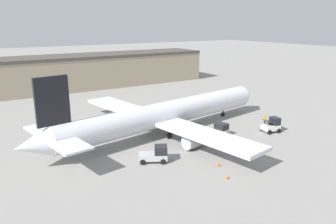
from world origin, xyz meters
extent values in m
plane|color=gray|center=(0.00, 0.00, 0.00)|extent=(400.00, 400.00, 0.00)
cube|color=gray|center=(2.91, 42.18, 3.85)|extent=(62.47, 11.81, 7.71)
cube|color=#47423D|center=(2.91, 42.18, 8.06)|extent=(62.47, 12.04, 0.70)
cylinder|color=silver|center=(0.00, 0.00, 3.03)|extent=(36.89, 9.36, 3.66)
cone|color=silver|center=(19.60, 3.10, 3.03)|extent=(3.45, 4.00, 3.58)
cone|color=silver|center=(-20.15, -3.19, 3.03)|extent=(4.52, 4.06, 3.47)
cube|color=silver|center=(-3.34, 9.34, 2.39)|extent=(6.80, 16.32, 0.50)
cube|color=silver|center=(-0.29, -9.91, 2.39)|extent=(6.80, 16.32, 0.50)
cylinder|color=#ADADB2|center=(-2.97, 6.99, 1.05)|extent=(3.39, 2.35, 1.88)
cylinder|color=#ADADB2|center=(-0.66, -7.57, 1.05)|extent=(3.39, 2.35, 1.88)
cube|color=black|center=(-17.44, -2.76, 7.72)|extent=(4.01, 0.98, 5.72)
cube|color=silver|center=(-18.07, 1.22, 3.40)|extent=(3.94, 4.85, 0.24)
cube|color=silver|center=(-16.81, -6.73, 3.40)|extent=(3.94, 4.85, 0.24)
cylinder|color=#38383D|center=(13.07, 2.07, 0.60)|extent=(0.28, 0.28, 1.20)
cylinder|color=black|center=(13.07, 2.07, 0.35)|extent=(0.75, 0.46, 0.70)
cylinder|color=#38383D|center=(-1.44, -2.63, 0.60)|extent=(0.28, 0.28, 1.20)
cylinder|color=black|center=(-1.44, -2.63, 0.45)|extent=(0.94, 0.49, 0.90)
cylinder|color=#38383D|center=(-2.19, 2.06, 0.60)|extent=(0.28, 0.28, 1.20)
cylinder|color=black|center=(-2.19, 2.06, 0.45)|extent=(0.94, 0.49, 0.90)
cylinder|color=#1E2338|center=(15.80, -5.21, 0.40)|extent=(0.27, 0.27, 0.81)
cylinder|color=orange|center=(15.80, -5.21, 1.12)|extent=(0.37, 0.37, 0.64)
sphere|color=tan|center=(15.80, -5.21, 1.56)|extent=(0.23, 0.23, 0.23)
cube|color=beige|center=(4.87, -5.82, 0.65)|extent=(3.70, 2.41, 0.65)
cube|color=black|center=(5.82, -5.66, 1.44)|extent=(1.77, 1.92, 0.93)
cylinder|color=black|center=(6.21, -6.56, 0.32)|extent=(0.68, 0.38, 0.65)
cylinder|color=black|center=(5.91, -4.69, 0.32)|extent=(0.68, 0.38, 0.65)
cylinder|color=black|center=(3.83, -6.94, 0.32)|extent=(0.68, 0.38, 0.65)
cylinder|color=black|center=(3.53, -5.08, 0.32)|extent=(0.68, 0.38, 0.65)
cube|color=silver|center=(13.36, -8.52, 0.75)|extent=(2.79, 2.16, 0.80)
cube|color=black|center=(14.05, -8.65, 1.71)|extent=(1.38, 1.73, 1.14)
cube|color=#333333|center=(12.91, -8.43, 1.75)|extent=(1.77, 1.48, 0.63)
cylinder|color=black|center=(14.06, -9.53, 0.35)|extent=(0.74, 0.41, 0.70)
cylinder|color=black|center=(14.38, -7.84, 0.35)|extent=(0.74, 0.41, 0.70)
cylinder|color=black|center=(12.33, -9.19, 0.35)|extent=(0.74, 0.41, 0.70)
cylinder|color=black|center=(12.66, -7.51, 0.35)|extent=(0.74, 0.41, 0.70)
cube|color=#B2B2B7|center=(-7.51, -8.34, 0.67)|extent=(3.90, 3.27, 0.69)
cube|color=black|center=(-6.66, -8.81, 1.50)|extent=(2.12, 2.16, 0.98)
cylinder|color=black|center=(-6.89, -9.72, 0.32)|extent=(0.70, 0.56, 0.65)
cylinder|color=black|center=(-6.01, -8.15, 0.32)|extent=(0.70, 0.56, 0.65)
cylinder|color=black|center=(-9.01, -8.52, 0.32)|extent=(0.70, 0.56, 0.65)
cylinder|color=black|center=(-8.12, -6.96, 0.32)|extent=(0.70, 0.56, 0.65)
cone|color=#EF590F|center=(-3.06, -16.75, 0.28)|extent=(0.36, 0.36, 0.55)
cone|color=#EF590F|center=(-1.73, -13.71, 0.28)|extent=(0.36, 0.36, 0.55)
camera|label=1|loc=(-25.83, -40.43, 16.39)|focal=35.00mm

